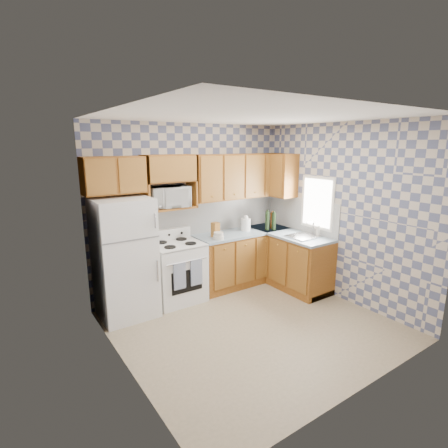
% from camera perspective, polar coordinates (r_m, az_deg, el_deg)
% --- Properties ---
extents(floor, '(3.40, 3.40, 0.00)m').
position_cam_1_polar(floor, '(4.91, 4.65, -16.12)').
color(floor, '#7E6F54').
rests_on(floor, ground).
extents(back_wall, '(3.40, 0.02, 2.70)m').
position_cam_1_polar(back_wall, '(5.72, -5.23, 2.49)').
color(back_wall, slate).
rests_on(back_wall, ground).
extents(right_wall, '(0.02, 3.20, 2.70)m').
position_cam_1_polar(right_wall, '(5.63, 18.51, 1.70)').
color(right_wall, slate).
rests_on(right_wall, ground).
extents(backsplash_back, '(2.60, 0.02, 0.56)m').
position_cam_1_polar(backsplash_back, '(5.94, -1.79, 1.45)').
color(backsplash_back, white).
rests_on(backsplash_back, back_wall).
extents(backsplash_right, '(0.02, 1.60, 0.56)m').
position_cam_1_polar(backsplash_right, '(6.15, 12.45, 1.56)').
color(backsplash_right, white).
rests_on(backsplash_right, right_wall).
extents(refrigerator, '(0.75, 0.70, 1.68)m').
position_cam_1_polar(refrigerator, '(5.03, -15.94, -5.41)').
color(refrigerator, white).
rests_on(refrigerator, floor).
extents(stove_body, '(0.76, 0.65, 0.90)m').
position_cam_1_polar(stove_body, '(5.47, -7.70, -7.87)').
color(stove_body, white).
rests_on(stove_body, floor).
extents(cooktop, '(0.76, 0.65, 0.02)m').
position_cam_1_polar(cooktop, '(5.32, -7.85, -3.28)').
color(cooktop, silver).
rests_on(cooktop, stove_body).
extents(backguard, '(0.76, 0.08, 0.17)m').
position_cam_1_polar(backguard, '(5.54, -9.15, -1.67)').
color(backguard, white).
rests_on(backguard, cooktop).
extents(dish_towel_left, '(0.19, 0.02, 0.39)m').
position_cam_1_polar(dish_towel_left, '(5.10, -7.24, -8.44)').
color(dish_towel_left, navy).
rests_on(dish_towel_left, stove_body).
extents(dish_towel_right, '(0.19, 0.02, 0.39)m').
position_cam_1_polar(dish_towel_right, '(5.22, -4.53, -7.85)').
color(dish_towel_right, navy).
rests_on(dish_towel_right, stove_body).
extents(base_cabinets_back, '(1.75, 0.60, 0.88)m').
position_cam_1_polar(base_cabinets_back, '(6.14, 3.09, -5.52)').
color(base_cabinets_back, brown).
rests_on(base_cabinets_back, floor).
extents(base_cabinets_right, '(0.60, 1.60, 0.88)m').
position_cam_1_polar(base_cabinets_right, '(6.14, 10.24, -5.70)').
color(base_cabinets_right, brown).
rests_on(base_cabinets_right, floor).
extents(countertop_back, '(1.77, 0.63, 0.04)m').
position_cam_1_polar(countertop_back, '(6.01, 3.17, -1.36)').
color(countertop_back, gray).
rests_on(countertop_back, base_cabinets_back).
extents(countertop_right, '(0.63, 1.60, 0.04)m').
position_cam_1_polar(countertop_right, '(6.01, 10.38, -1.55)').
color(countertop_right, gray).
rests_on(countertop_right, base_cabinets_right).
extents(upper_cabinets_back, '(1.75, 0.33, 0.74)m').
position_cam_1_polar(upper_cabinets_back, '(5.96, 2.46, 7.80)').
color(upper_cabinets_back, brown).
rests_on(upper_cabinets_back, back_wall).
extents(upper_cabinets_fridge, '(0.82, 0.33, 0.50)m').
position_cam_1_polar(upper_cabinets_fridge, '(4.98, -17.60, 7.61)').
color(upper_cabinets_fridge, brown).
rests_on(upper_cabinets_fridge, back_wall).
extents(upper_cabinets_right, '(0.33, 0.70, 0.74)m').
position_cam_1_polar(upper_cabinets_right, '(6.27, 8.74, 7.92)').
color(upper_cabinets_right, brown).
rests_on(upper_cabinets_right, right_wall).
extents(microwave_shelf, '(0.80, 0.33, 0.03)m').
position_cam_1_polar(microwave_shelf, '(5.34, -8.79, 2.59)').
color(microwave_shelf, brown).
rests_on(microwave_shelf, back_wall).
extents(microwave, '(0.61, 0.45, 0.32)m').
position_cam_1_polar(microwave, '(5.33, -8.92, 4.44)').
color(microwave, white).
rests_on(microwave, microwave_shelf).
extents(sink, '(0.48, 0.40, 0.03)m').
position_cam_1_polar(sink, '(5.77, 12.86, -2.00)').
color(sink, '#B7B7BC').
rests_on(sink, countertop_right).
extents(window, '(0.02, 0.66, 0.86)m').
position_cam_1_polar(window, '(5.88, 15.01, 3.37)').
color(window, white).
rests_on(window, right_wall).
extents(bottle_0, '(0.07, 0.07, 0.33)m').
position_cam_1_polar(bottle_0, '(6.09, 7.06, 0.53)').
color(bottle_0, black).
rests_on(bottle_0, countertop_back).
extents(bottle_1, '(0.07, 0.07, 0.31)m').
position_cam_1_polar(bottle_1, '(6.11, 8.13, 0.45)').
color(bottle_1, black).
rests_on(bottle_1, countertop_back).
extents(bottle_2, '(0.07, 0.07, 0.28)m').
position_cam_1_polar(bottle_2, '(6.22, 7.85, 0.57)').
color(bottle_2, '#53280B').
rests_on(bottle_2, countertop_back).
extents(knife_block, '(0.12, 0.12, 0.24)m').
position_cam_1_polar(knife_block, '(5.60, -1.41, -0.95)').
color(knife_block, brown).
rests_on(knife_block, countertop_back).
extents(electric_kettle, '(0.17, 0.17, 0.21)m').
position_cam_1_polar(electric_kettle, '(6.03, 3.57, -0.09)').
color(electric_kettle, white).
rests_on(electric_kettle, countertop_back).
extents(food_containers, '(0.17, 0.17, 0.11)m').
position_cam_1_polar(food_containers, '(5.48, -0.89, -1.93)').
color(food_containers, beige).
rests_on(food_containers, countertop_back).
extents(soap_bottle, '(0.06, 0.06, 0.17)m').
position_cam_1_polar(soap_bottle, '(5.85, 15.10, -1.13)').
color(soap_bottle, beige).
rests_on(soap_bottle, countertop_right).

